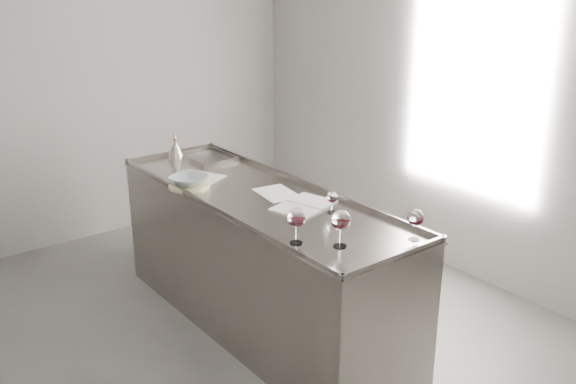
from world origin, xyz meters
TOP-DOWN VIEW (x-y plane):
  - room_shell at (0.00, 0.00)m, footprint 4.54×5.04m
  - counter at (0.50, 0.30)m, footprint 0.77×2.42m
  - wine_glass_left at (0.23, -0.43)m, footprint 0.10×0.10m
  - wine_glass_middle at (0.38, -0.60)m, footprint 0.11×0.11m
  - wine_glass_right at (0.76, -0.78)m, footprint 0.09×0.09m
  - wine_glass_small at (0.67, -0.21)m, footprint 0.07×0.07m
  - notebook at (0.60, -0.02)m, footprint 0.44×0.36m
  - loose_paper_top at (0.38, 0.87)m, footprint 0.36×0.40m
  - loose_paper_under at (0.61, 0.26)m, footprint 0.26×0.34m
  - trivet at (0.23, 0.73)m, footprint 0.31×0.31m
  - ceramic_bowl at (0.23, 0.73)m, footprint 0.31×0.31m
  - wine_funnel at (0.48, 1.38)m, footprint 0.14×0.14m

SIDE VIEW (x-z plane):
  - counter at x=0.50m, z-range -0.01..0.96m
  - loose_paper_top at x=0.38m, z-range 0.94..0.94m
  - loose_paper_under at x=0.61m, z-range 0.94..0.95m
  - notebook at x=0.60m, z-range 0.94..0.95m
  - trivet at x=0.23m, z-range 0.94..0.96m
  - ceramic_bowl at x=0.23m, z-range 0.96..1.02m
  - wine_funnel at x=0.48m, z-range 0.90..1.10m
  - wine_glass_small at x=0.67m, z-range 0.97..1.10m
  - wine_glass_right at x=0.76m, z-range 0.98..1.15m
  - wine_glass_left at x=0.23m, z-range 0.98..1.18m
  - wine_glass_middle at x=0.38m, z-range 0.98..1.19m
  - room_shell at x=0.00m, z-range -0.02..2.82m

